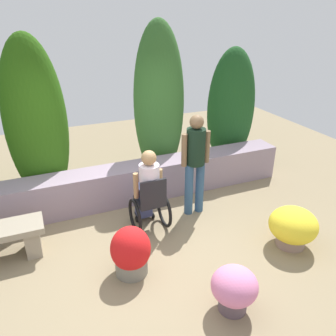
# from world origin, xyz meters

# --- Properties ---
(ground_plane) EXTENTS (12.35, 12.35, 0.00)m
(ground_plane) POSITION_xyz_m (0.00, 0.00, 0.00)
(ground_plane) COLOR #8A795B
(stone_retaining_wall) EXTENTS (6.35, 0.51, 0.66)m
(stone_retaining_wall) POSITION_xyz_m (0.00, 1.46, 0.33)
(stone_retaining_wall) COLOR gray
(stone_retaining_wall) RESTS_ON ground
(hedge_backdrop) EXTENTS (6.66, 1.02, 3.02)m
(hedge_backdrop) POSITION_xyz_m (-0.51, 2.09, 1.41)
(hedge_backdrop) COLOR #225212
(hedge_backdrop) RESTS_ON ground
(person_in_wheelchair) EXTENTS (0.53, 0.66, 1.33)m
(person_in_wheelchair) POSITION_xyz_m (0.23, 0.50, 0.62)
(person_in_wheelchair) COLOR black
(person_in_wheelchair) RESTS_ON ground
(person_standing_companion) EXTENTS (0.49, 0.30, 1.70)m
(person_standing_companion) POSITION_xyz_m (1.08, 0.65, 0.98)
(person_standing_companion) COLOR #305276
(person_standing_companion) RESTS_ON ground
(flower_pot_purple_near) EXTENTS (0.69, 0.69, 0.59)m
(flower_pot_purple_near) POSITION_xyz_m (1.98, -0.71, 0.31)
(flower_pot_purple_near) COLOR gray
(flower_pot_purple_near) RESTS_ON ground
(flower_pot_terracotta_by_wall) EXTENTS (0.52, 0.52, 0.68)m
(flower_pot_terracotta_by_wall) POSITION_xyz_m (-0.34, -0.37, 0.32)
(flower_pot_terracotta_by_wall) COLOR gray
(flower_pot_terracotta_by_wall) RESTS_ON ground
(flower_pot_red_accent) EXTENTS (0.53, 0.53, 0.56)m
(flower_pot_red_accent) POSITION_xyz_m (0.55, -1.39, 0.30)
(flower_pot_red_accent) COLOR #5D4B56
(flower_pot_red_accent) RESTS_ON ground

